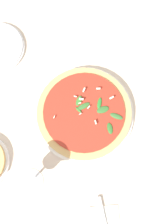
# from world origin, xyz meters

# --- Properties ---
(ground_plane) EXTENTS (6.00, 6.00, 0.00)m
(ground_plane) POSITION_xyz_m (0.00, 0.00, 0.00)
(ground_plane) COLOR beige
(pizza_arugula_main) EXTENTS (0.33, 0.33, 0.05)m
(pizza_arugula_main) POSITION_xyz_m (0.01, 0.01, 0.02)
(pizza_arugula_main) COLOR white
(pizza_arugula_main) RESTS_ON ground_plane
(wine_glass) EXTENTS (0.09, 0.09, 0.15)m
(wine_glass) POSITION_xyz_m (0.14, -0.22, 0.11)
(wine_glass) COLOR white
(wine_glass) RESTS_ON ground_plane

